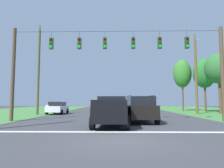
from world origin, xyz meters
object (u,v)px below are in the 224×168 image
object	(u,v)px
distant_car_crossing_white	(58,108)
tree_roadside_left	(219,69)
overhead_signal_span	(117,66)
utility_pole_mid_right	(196,75)
pickup_truck	(112,111)
tree_roadside_far_right	(204,73)
distant_car_oncoming	(54,106)
suv_black	(139,108)
tree_roadside_right	(182,74)
utility_pole_near_left	(38,70)

from	to	relation	value
distant_car_crossing_white	tree_roadside_left	bearing A→B (deg)	1.17
overhead_signal_span	utility_pole_mid_right	bearing A→B (deg)	42.16
pickup_truck	distant_car_crossing_white	size ratio (longest dim) A/B	1.27
utility_pole_mid_right	tree_roadside_far_right	bearing A→B (deg)	57.72
pickup_truck	distant_car_crossing_white	xyz separation A→B (m)	(-7.11, 12.06, -0.18)
overhead_signal_span	tree_roadside_left	distance (m)	16.39
tree_roadside_left	distant_car_crossing_white	bearing A→B (deg)	-178.83
distant_car_oncoming	overhead_signal_span	bearing A→B (deg)	-59.05
suv_black	tree_roadside_left	bearing A→B (deg)	41.55
tree_roadside_far_right	suv_black	bearing A→B (deg)	-128.10
distant_car_oncoming	utility_pole_mid_right	distance (m)	22.33
pickup_truck	suv_black	distance (m)	3.16
tree_roadside_right	tree_roadside_left	xyz separation A→B (m)	(2.46, -6.91, -0.26)
suv_black	pickup_truck	bearing A→B (deg)	-132.05
utility_pole_mid_right	tree_roadside_far_right	world-z (taller)	utility_pole_mid_right
tree_roadside_far_right	tree_roadside_left	world-z (taller)	tree_roadside_far_right
tree_roadside_far_right	tree_roadside_left	bearing A→B (deg)	-91.51
pickup_truck	utility_pole_near_left	size ratio (longest dim) A/B	0.50
overhead_signal_span	utility_pole_near_left	xyz separation A→B (m)	(-9.42, 7.52, 0.80)
pickup_truck	overhead_signal_span	bearing A→B (deg)	81.95
pickup_truck	utility_pole_mid_right	world-z (taller)	utility_pole_mid_right
overhead_signal_span	pickup_truck	world-z (taller)	overhead_signal_span
tree_roadside_right	utility_pole_mid_right	bearing A→B (deg)	-95.77
overhead_signal_span	tree_roadside_far_right	distance (m)	19.56
overhead_signal_span	distant_car_oncoming	size ratio (longest dim) A/B	3.91
utility_pole_mid_right	utility_pole_near_left	size ratio (longest dim) A/B	0.93
tree_roadside_left	overhead_signal_span	bearing A→B (deg)	-143.63
utility_pole_mid_right	tree_roadside_right	xyz separation A→B (m)	(0.77, 7.60, 1.17)
pickup_truck	distant_car_oncoming	bearing A→B (deg)	116.41
overhead_signal_span	suv_black	size ratio (longest dim) A/B	3.55
distant_car_oncoming	tree_roadside_right	distance (m)	21.74
tree_roadside_far_right	overhead_signal_span	bearing A→B (deg)	-132.89
overhead_signal_span	tree_roadside_right	size ratio (longest dim) A/B	2.08
tree_roadside_left	distant_car_oncoming	bearing A→B (deg)	162.07
utility_pole_near_left	tree_roadside_right	distance (m)	22.09
pickup_truck	utility_pole_mid_right	distance (m)	16.16
tree_roadside_right	tree_roadside_far_right	xyz separation A→B (m)	(2.58, -2.30, -0.26)
overhead_signal_span	tree_roadside_right	world-z (taller)	tree_roadside_right
suv_black	distant_car_crossing_white	world-z (taller)	suv_black
tree_roadside_right	distant_car_oncoming	bearing A→B (deg)	178.07
suv_black	tree_roadside_left	distance (m)	16.00
suv_black	tree_roadside_right	size ratio (longest dim) A/B	0.59
distant_car_crossing_white	tree_roadside_far_right	distance (m)	21.96
utility_pole_near_left	distant_car_crossing_white	bearing A→B (deg)	42.42
suv_black	distant_car_crossing_white	size ratio (longest dim) A/B	1.14
distant_car_oncoming	tree_roadside_left	bearing A→B (deg)	-17.93
distant_car_crossing_white	pickup_truck	bearing A→B (deg)	-59.50
utility_pole_near_left	tree_roadside_right	size ratio (longest dim) A/B	1.30
distant_car_oncoming	utility_pole_near_left	xyz separation A→B (m)	(0.96, -9.79, 4.52)
distant_car_crossing_white	distant_car_oncoming	size ratio (longest dim) A/B	0.97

